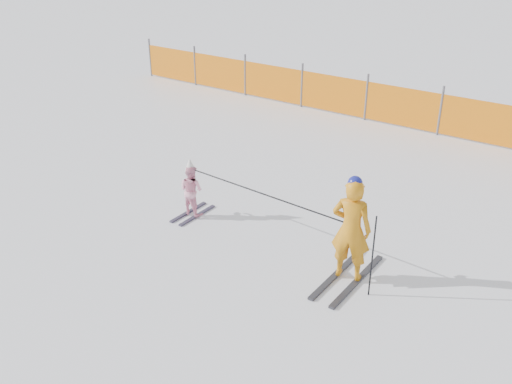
{
  "coord_description": "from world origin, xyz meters",
  "views": [
    {
      "loc": [
        4.75,
        -6.16,
        5.0
      ],
      "look_at": [
        0.0,
        0.5,
        1.0
      ],
      "focal_mm": 40.0,
      "sensor_mm": 36.0,
      "label": 1
    }
  ],
  "objects": [
    {
      "name": "safety_fence",
      "position": [
        -1.11,
        7.49,
        0.56
      ],
      "size": [
        16.63,
        0.06,
        1.25
      ],
      "color": "#595960",
      "rests_on": "ground"
    },
    {
      "name": "ground",
      "position": [
        0.0,
        0.0,
        0.0
      ],
      "size": [
        120.0,
        120.0,
        0.0
      ],
      "primitive_type": "plane",
      "color": "white",
      "rests_on": "ground"
    },
    {
      "name": "adult",
      "position": [
        1.68,
        0.54,
        0.85
      ],
      "size": [
        0.66,
        1.63,
        1.71
      ],
      "color": "black",
      "rests_on": "ground"
    },
    {
      "name": "ski_poles",
      "position": [
        0.67,
        0.54,
        0.85
      ],
      "size": [
        3.61,
        0.39,
        1.3
      ],
      "color": "black",
      "rests_on": "ground"
    },
    {
      "name": "child",
      "position": [
        -1.59,
        0.71,
        0.52
      ],
      "size": [
        0.46,
        0.94,
        1.13
      ],
      "color": "black",
      "rests_on": "ground"
    }
  ]
}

